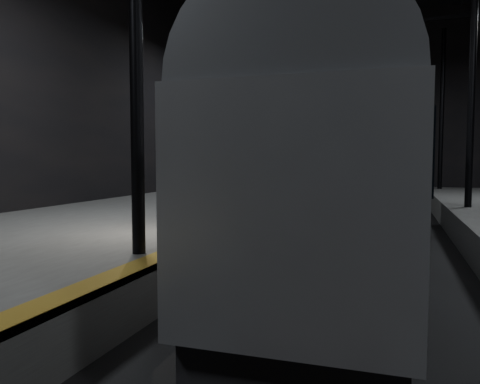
% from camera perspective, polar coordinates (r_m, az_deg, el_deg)
% --- Properties ---
extents(ground, '(44.00, 44.00, 0.00)m').
position_cam_1_polar(ground, '(12.51, 13.31, -9.38)').
color(ground, black).
rests_on(ground, ground).
extents(platform_left, '(9.00, 43.80, 1.00)m').
position_cam_1_polar(platform_left, '(15.00, -16.67, -5.26)').
color(platform_left, '#4D4D4B').
rests_on(platform_left, ground).
extents(tactile_strip, '(0.50, 43.80, 0.01)m').
position_cam_1_polar(tactile_strip, '(12.99, -1.09, -4.26)').
color(tactile_strip, brown).
rests_on(tactile_strip, platform_left).
extents(track, '(2.40, 43.00, 0.24)m').
position_cam_1_polar(track, '(12.49, 13.32, -9.08)').
color(track, '#3F3328').
rests_on(track, ground).
extents(train, '(2.71, 18.04, 4.82)m').
position_cam_1_polar(train, '(13.32, 13.92, 3.11)').
color(train, '#9EA0A6').
rests_on(train, ground).
extents(woman, '(0.61, 0.47, 1.49)m').
position_cam_1_polar(woman, '(14.74, -5.93, -0.40)').
color(woman, tan).
rests_on(woman, platform_left).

